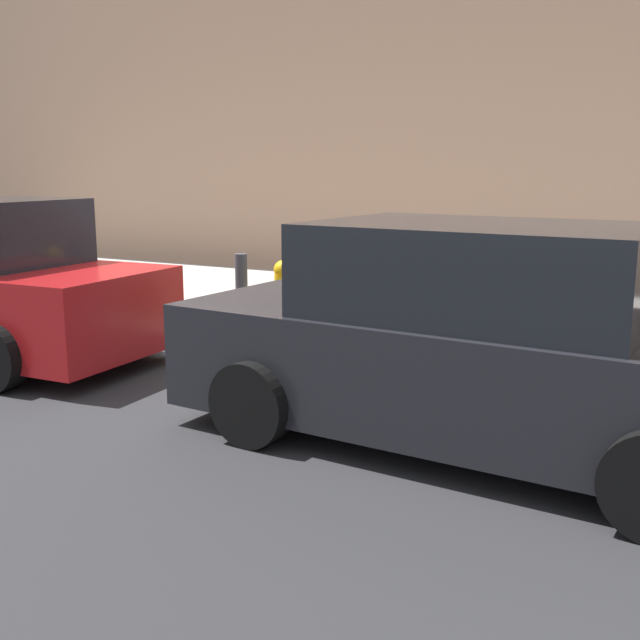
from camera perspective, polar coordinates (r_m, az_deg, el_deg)
name	(u,v)px	position (r m, az deg, el deg)	size (l,w,h in m)	color
ground_plane	(189,345)	(8.92, -9.79, -1.87)	(40.00, 40.00, 0.00)	#28282B
sidewalk_curb	(298,306)	(10.93, -1.63, 1.10)	(18.00, 5.00, 0.14)	#ADA89E
suitcase_black_0	(540,335)	(7.66, 16.16, -1.06)	(0.42, 0.27, 0.80)	black
suitcase_maroon_1	(492,326)	(7.76, 12.80, -0.45)	(0.43, 0.29, 0.95)	maroon
suitcase_navy_2	(446,321)	(7.79, 9.46, -0.05)	(0.37, 0.22, 0.93)	navy
suitcase_teal_3	(406,314)	(7.96, 6.48, 0.45)	(0.42, 0.26, 0.96)	#0F606B
suitcase_silver_4	(370,321)	(8.18, 3.74, -0.09)	(0.36, 0.25, 0.80)	#9EA0A8
suitcase_olive_5	(333,317)	(8.40, 0.97, 0.20)	(0.45, 0.28, 0.56)	#59601E
fire_hydrant	(283,296)	(8.67, -2.78, 1.84)	(0.39, 0.21, 0.85)	#D89E0C
bollard_post	(242,293)	(8.80, -5.90, 2.02)	(0.14, 0.14, 0.91)	#333338
parked_car_charcoal_0	(478,344)	(5.61, 11.79, -1.76)	(4.55, 2.19, 1.63)	black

